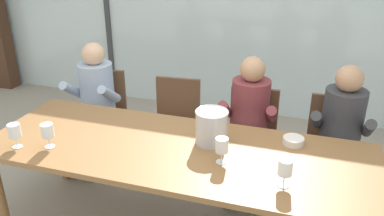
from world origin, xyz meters
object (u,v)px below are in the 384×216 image
Objects in this scene: chair_center at (252,131)px; person_pale_blue_shirt at (94,98)px; chair_near_curtain at (103,108)px; tasting_bowl at (293,141)px; dining_table at (177,156)px; person_charcoal_jacket at (341,131)px; ice_bucket_primary at (212,127)px; chair_left_of_center at (176,119)px; wine_glass_near_bucket at (285,169)px; person_maroon_top at (248,119)px; chair_right_of_center at (332,141)px; wine_glass_center_pour at (14,132)px; wine_glass_by_left_taster at (222,146)px; wine_glass_by_right_taster at (47,132)px.

chair_center is 0.73× the size of person_pale_blue_shirt.
chair_near_curtain is 6.01× the size of tasting_bowl.
tasting_bowl reaches higher than dining_table.
person_charcoal_jacket reaches higher than chair_center.
ice_bucket_primary reaches higher than dining_table.
ice_bucket_primary is at bearing -59.33° from chair_left_of_center.
person_charcoal_jacket reaches higher than dining_table.
wine_glass_near_bucket is at bearing -105.45° from person_charcoal_jacket.
chair_left_of_center is at bearing 125.59° from ice_bucket_primary.
person_charcoal_jacket is at bearing -2.33° from person_maroon_top.
chair_right_of_center is at bearing 74.09° from wine_glass_near_bucket.
wine_glass_center_pour reaches higher than chair_left_of_center.
person_maroon_top is at bearing 87.76° from wine_glass_by_left_taster.
person_maroon_top reaches higher than wine_glass_by_left_taster.
wine_glass_near_bucket reaches higher than tasting_bowl.
ice_bucket_primary is (0.21, 0.15, 0.19)m from dining_table.
chair_right_of_center is 0.73× the size of person_charcoal_jacket.
dining_table is 1.11m from wine_glass_center_pour.
chair_near_curtain is 1.28m from wine_glass_center_pour.
wine_glass_by_right_taster is at bearing -78.00° from person_pale_blue_shirt.
person_pale_blue_shirt reaches higher than tasting_bowl.
chair_center is 0.73× the size of person_charcoal_jacket.
person_maroon_top is 0.61m from tasting_bowl.
tasting_bowl is at bearing -59.31° from chair_center.
chair_near_curtain is 2.21m from person_charcoal_jacket.
chair_left_of_center reaches higher than tasting_bowl.
tasting_bowl is (1.86, -0.61, 0.27)m from chair_near_curtain.
wine_glass_by_left_taster is (-0.72, -0.98, 0.36)m from chair_right_of_center.
wine_glass_near_bucket is at bearing -19.03° from wine_glass_by_left_taster.
chair_center and chair_right_of_center have the same top height.
wine_glass_near_bucket reaches higher than chair_near_curtain.
wine_glass_by_left_taster is at bearing 9.49° from wine_glass_center_pour.
chair_right_of_center is at bearing 109.14° from person_charcoal_jacket.
wine_glass_near_bucket is at bearing -91.86° from tasting_bowl.
person_maroon_top is (1.46, 0.00, 0.00)m from person_pale_blue_shirt.
dining_table is at bearing 165.61° from wine_glass_by_left_taster.
chair_near_curtain is 1.00× the size of chair_center.
person_pale_blue_shirt reaches higher than dining_table.
dining_table is 0.89m from wine_glass_by_right_taster.
chair_right_of_center is 5.01× the size of wine_glass_near_bucket.
person_maroon_top is at bearing 37.03° from wine_glass_center_pour.
ice_bucket_primary is (0.54, -0.75, 0.37)m from chair_left_of_center.
person_pale_blue_shirt is 1.00× the size of person_charcoal_jacket.
wine_glass_by_left_taster reaches higher than chair_left_of_center.
tasting_bowl is at bearing -51.79° from person_maroon_top.
chair_left_of_center is 5.01× the size of wine_glass_by_left_taster.
wine_glass_by_left_taster is 1.00× the size of wine_glass_center_pour.
dining_table is at bearing -140.67° from chair_right_of_center.
ice_bucket_primary is (1.30, -0.61, 0.19)m from person_pale_blue_shirt.
person_pale_blue_shirt reaches higher than wine_glass_by_right_taster.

